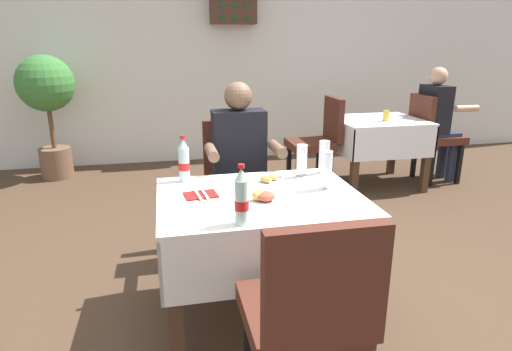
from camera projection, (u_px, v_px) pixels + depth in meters
ground_plane at (268, 305)px, 2.58m from camera, size 11.00×11.00×0.00m
back_wall at (203, 39)px, 5.42m from camera, size 11.00×0.12×3.10m
main_dining_table at (260, 225)px, 2.35m from camera, size 1.08×0.84×0.73m
chair_far_diner_seat at (235, 180)px, 3.11m from camera, size 0.44×0.50×0.97m
chair_near_camera_side at (308, 312)px, 1.59m from camera, size 0.44×0.50×0.97m
seated_diner_far at (240, 163)px, 2.97m from camera, size 0.50×0.46×1.26m
plate_near_camera at (265, 200)px, 2.17m from camera, size 0.24×0.24×0.07m
plate_far_diner at (267, 182)px, 2.48m from camera, size 0.23×0.23×0.05m
beer_glass_left at (302, 160)px, 2.58m from camera, size 0.07×0.07×0.20m
beer_glass_middle at (324, 156)px, 2.65m from camera, size 0.07×0.07×0.21m
beer_glass_right at (326, 170)px, 2.36m from camera, size 0.07×0.07×0.22m
cola_bottle_primary at (242, 198)px, 1.90m from camera, size 0.06×0.06×0.28m
cola_bottle_secondary at (184, 161)px, 2.50m from camera, size 0.06×0.06×0.27m
napkin_cutlery_set at (201, 194)px, 2.30m from camera, size 0.19×0.19×0.01m
background_dining_table at (377, 136)px, 4.62m from camera, size 0.91×0.81×0.73m
background_chair_left at (318, 138)px, 4.49m from camera, size 0.50×0.44×0.97m
background_chair_right at (432, 133)px, 4.75m from camera, size 0.50×0.44×0.97m
background_patron at (438, 118)px, 4.71m from camera, size 0.46×0.50×1.26m
background_table_tumbler at (386, 116)px, 4.44m from camera, size 0.06×0.06×0.11m
potted_plant_corner at (47, 96)px, 4.76m from camera, size 0.61×0.61×1.39m
wall_bottle_rack at (233, 6)px, 5.23m from camera, size 0.56×0.21×0.42m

